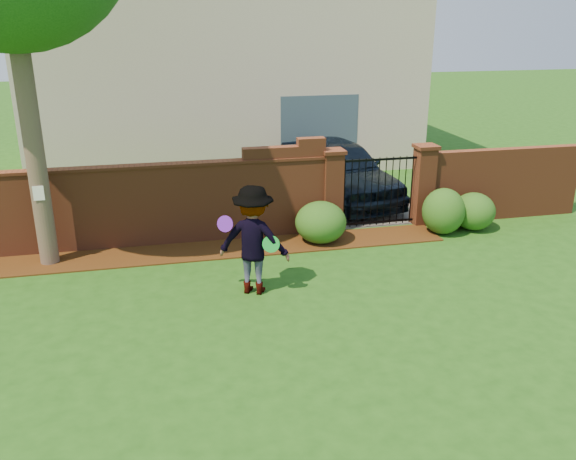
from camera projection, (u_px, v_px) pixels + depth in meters
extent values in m
cube|color=#1F4E13|center=(259.00, 325.00, 9.64)|extent=(80.00, 80.00, 0.01)
cube|color=#381D0A|center=(185.00, 252.00, 12.49)|extent=(11.10, 1.08, 0.03)
cube|color=brown|center=(123.00, 208.00, 12.57)|extent=(8.70, 0.25, 1.70)
cube|color=brown|center=(284.00, 153.00, 12.95)|extent=(1.80, 0.25, 0.30)
cube|color=brown|center=(311.00, 141.00, 13.00)|extent=(0.60, 0.25, 0.16)
cube|color=brown|center=(119.00, 167.00, 12.27)|extent=(8.70, 0.31, 0.06)
cube|color=brown|center=(501.00, 184.00, 14.39)|extent=(4.00, 0.25, 1.70)
cube|color=brown|center=(332.00, 193.00, 13.50)|extent=(0.42, 0.42, 1.80)
cube|color=brown|center=(333.00, 151.00, 13.18)|extent=(0.50, 0.50, 0.08)
cube|color=brown|center=(423.00, 187.00, 13.96)|extent=(0.42, 0.42, 1.80)
cube|color=brown|center=(426.00, 147.00, 13.64)|extent=(0.50, 0.50, 0.08)
cylinder|color=black|center=(344.00, 194.00, 13.58)|extent=(0.02, 0.02, 1.60)
cylinder|color=black|center=(351.00, 194.00, 13.61)|extent=(0.02, 0.02, 1.60)
cylinder|color=black|center=(358.00, 193.00, 13.64)|extent=(0.02, 0.02, 1.60)
cylinder|color=black|center=(365.00, 193.00, 13.68)|extent=(0.02, 0.02, 1.60)
cylinder|color=black|center=(371.00, 192.00, 13.71)|extent=(0.02, 0.02, 1.60)
cylinder|color=black|center=(378.00, 192.00, 13.75)|extent=(0.02, 0.02, 1.60)
cylinder|color=black|center=(385.00, 191.00, 13.78)|extent=(0.02, 0.02, 1.60)
cylinder|color=black|center=(392.00, 191.00, 13.81)|extent=(0.02, 0.02, 1.60)
cylinder|color=black|center=(398.00, 190.00, 13.85)|extent=(0.02, 0.02, 1.60)
cylinder|color=black|center=(405.00, 190.00, 13.88)|extent=(0.02, 0.02, 1.60)
cylinder|color=black|center=(411.00, 190.00, 13.91)|extent=(0.02, 0.02, 1.60)
cube|color=black|center=(377.00, 222.00, 13.99)|extent=(1.78, 0.03, 0.05)
cube|color=black|center=(380.00, 160.00, 13.49)|extent=(1.78, 0.03, 0.05)
cube|color=slate|center=(328.00, 182.00, 17.70)|extent=(3.20, 8.00, 0.01)
cube|color=beige|center=(223.00, 68.00, 19.84)|extent=(12.00, 6.00, 6.00)
cube|color=#384C5B|center=(319.00, 135.00, 18.26)|extent=(2.40, 0.12, 2.40)
imported|color=black|center=(343.00, 172.00, 15.63)|extent=(2.73, 5.01, 1.62)
cylinder|color=#4F3C2F|center=(25.00, 83.00, 10.82)|extent=(0.36, 0.36, 7.00)
cube|color=white|center=(39.00, 193.00, 11.32)|extent=(0.20, 0.01, 0.28)
ellipsoid|color=#1A4F17|center=(321.00, 222.00, 12.95)|extent=(1.10, 1.10, 0.90)
ellipsoid|color=#1A4F17|center=(443.00, 211.00, 13.45)|extent=(0.95, 0.95, 1.04)
ellipsoid|color=#1A4F17|center=(474.00, 211.00, 13.74)|extent=(0.97, 0.97, 0.86)
imported|color=gray|center=(253.00, 241.00, 10.43)|extent=(1.45, 1.18, 1.95)
cylinder|color=purple|center=(225.00, 224.00, 10.22)|extent=(0.29, 0.20, 0.28)
cylinder|color=green|center=(271.00, 244.00, 10.27)|extent=(0.31, 0.15, 0.30)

